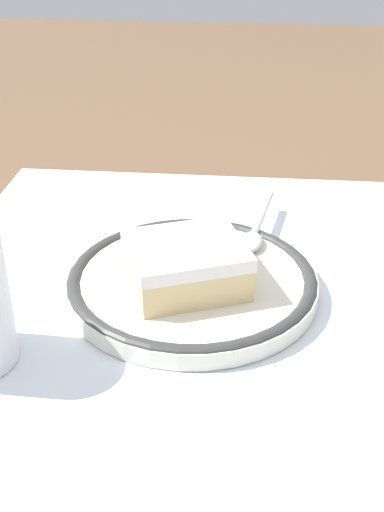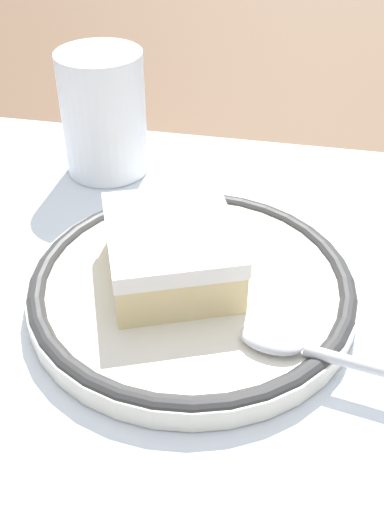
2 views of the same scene
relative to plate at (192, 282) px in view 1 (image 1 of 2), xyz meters
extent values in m
plane|color=brown|center=(0.02, -0.01, -0.01)|extent=(2.40, 2.40, 0.00)
cube|color=silver|center=(0.02, -0.01, -0.01)|extent=(0.55, 0.44, 0.00)
cylinder|color=silver|center=(0.00, 0.00, 0.00)|extent=(0.21, 0.21, 0.01)
torus|color=#333333|center=(0.00, 0.00, 0.00)|extent=(0.21, 0.21, 0.01)
cube|color=beige|center=(0.01, 0.00, 0.02)|extent=(0.11, 0.11, 0.03)
cube|color=white|center=(0.01, 0.00, 0.04)|extent=(0.11, 0.11, 0.01)
ellipsoid|color=silver|center=(-0.06, 0.05, 0.01)|extent=(0.04, 0.03, 0.01)
cylinder|color=silver|center=(-0.12, 0.06, 0.01)|extent=(0.09, 0.02, 0.01)
cube|color=white|center=(0.21, -0.03, -0.01)|extent=(0.14, 0.13, 0.00)
camera|label=1|loc=(0.48, 0.05, 0.30)|focal=46.81mm
camera|label=2|loc=(-0.06, 0.30, 0.26)|focal=42.88mm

